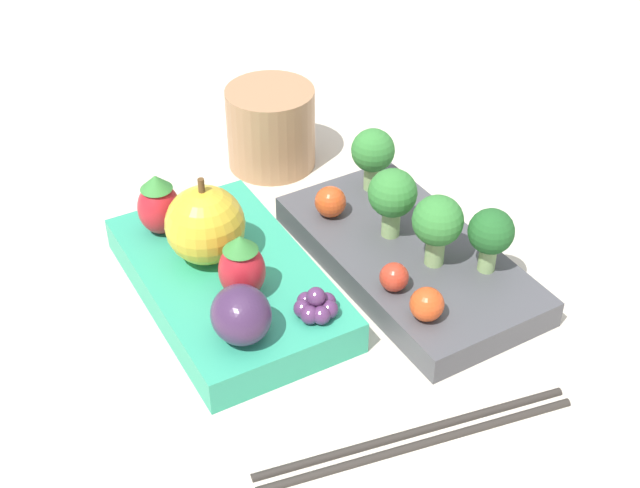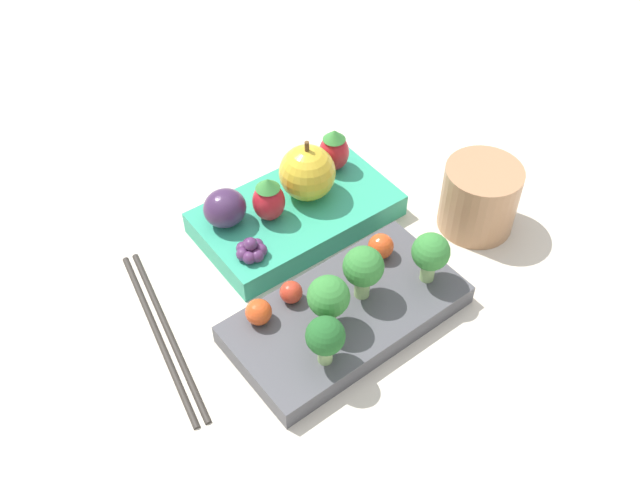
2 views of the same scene
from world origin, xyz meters
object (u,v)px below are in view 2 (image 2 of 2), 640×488
at_px(broccoli_floret_1, 363,268).
at_px(plum, 225,208).
at_px(broccoli_floret_3, 328,298).
at_px(cherry_tomato_2, 291,292).
at_px(grape_cluster, 251,250).
at_px(drinking_cup, 479,198).
at_px(bento_box_savoury, 346,314).
at_px(bento_box_fruit, 297,214).
at_px(strawberry_1, 334,150).
at_px(broccoli_floret_0, 325,337).
at_px(cherry_tomato_0, 259,312).
at_px(apple, 307,173).
at_px(cherry_tomato_1, 381,246).
at_px(broccoli_floret_2, 431,253).
at_px(chopsticks_pair, 163,332).
at_px(strawberry_0, 269,199).

height_order(broccoli_floret_1, plum, broccoli_floret_1).
bearing_deg(broccoli_floret_3, cherry_tomato_2, -70.32).
xyz_separation_m(broccoli_floret_3, grape_cluster, (0.02, -0.10, -0.02)).
bearing_deg(plum, drinking_cup, 154.94).
bearing_deg(drinking_cup, broccoli_floret_1, 12.07).
bearing_deg(plum, bento_box_savoury, 107.88).
distance_m(bento_box_fruit, strawberry_1, 0.08).
bearing_deg(broccoli_floret_0, grape_cluster, -89.58).
distance_m(broccoli_floret_0, plum, 0.19).
relative_size(cherry_tomato_0, drinking_cup, 0.31).
xyz_separation_m(bento_box_fruit, cherry_tomato_0, (0.10, 0.11, 0.02)).
bearing_deg(apple, cherry_tomato_1, 100.21).
xyz_separation_m(cherry_tomato_2, plum, (0.01, -0.12, 0.01)).
distance_m(broccoli_floret_0, cherry_tomato_0, 0.07).
distance_m(broccoli_floret_0, broccoli_floret_2, 0.13).
relative_size(broccoli_floret_0, cherry_tomato_0, 2.13).
bearing_deg(bento_box_savoury, broccoli_floret_3, 17.50).
xyz_separation_m(bento_box_savoury, plum, (0.05, -0.15, 0.03)).
xyz_separation_m(cherry_tomato_0, grape_cluster, (-0.03, -0.07, 0.00)).
xyz_separation_m(cherry_tomato_0, chopsticks_pair, (0.08, -0.05, -0.03)).
bearing_deg(cherry_tomato_0, broccoli_floret_3, 145.76).
height_order(apple, strawberry_0, apple).
bearing_deg(broccoli_floret_0, broccoli_floret_2, -166.83).
relative_size(bento_box_fruit, broccoli_floret_1, 3.74).
distance_m(bento_box_savoury, strawberry_0, 0.14).
xyz_separation_m(broccoli_floret_0, broccoli_floret_3, (-0.02, -0.03, 0.00)).
xyz_separation_m(broccoli_floret_1, broccoli_floret_3, (0.04, 0.01, 0.00)).
distance_m(cherry_tomato_0, cherry_tomato_2, 0.04).
bearing_deg(chopsticks_pair, broccoli_floret_0, 133.22).
relative_size(cherry_tomato_2, strawberry_1, 0.42).
xyz_separation_m(bento_box_savoury, drinking_cup, (-0.18, -0.04, 0.03)).
height_order(broccoli_floret_1, cherry_tomato_1, broccoli_floret_1).
bearing_deg(grape_cluster, chopsticks_pair, 12.59).
bearing_deg(chopsticks_pair, plum, -143.45).
bearing_deg(cherry_tomato_2, bento_box_fruit, -121.47).
bearing_deg(cherry_tomato_1, broccoli_floret_2, 114.57).
bearing_deg(broccoli_floret_1, apple, -99.24).
height_order(apple, drinking_cup, apple).
height_order(bento_box_fruit, broccoli_floret_2, broccoli_floret_2).
bearing_deg(cherry_tomato_2, broccoli_floret_1, 155.14).
distance_m(cherry_tomato_0, drinking_cup, 0.26).
distance_m(apple, grape_cluster, 0.10).
relative_size(apple, grape_cluster, 2.23).
bearing_deg(cherry_tomato_2, cherry_tomato_0, 9.95).
xyz_separation_m(bento_box_savoury, broccoli_floret_1, (-0.02, -0.01, 0.05)).
relative_size(bento_box_savoury, cherry_tomato_2, 10.90).
relative_size(broccoli_floret_0, grape_cluster, 1.67).
relative_size(cherry_tomato_2, apple, 0.31).
bearing_deg(broccoli_floret_2, drinking_cup, -153.79).
bearing_deg(strawberry_1, broccoli_floret_0, 56.99).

